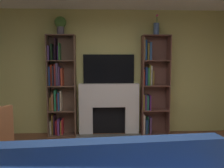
% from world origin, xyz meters
% --- Properties ---
extents(wall_back_accent, '(5.54, 0.06, 2.69)m').
position_xyz_m(wall_back_accent, '(0.00, 2.70, 1.35)').
color(wall_back_accent, '#C1BE6E').
rests_on(wall_back_accent, ground_plane).
extents(fireplace, '(1.39, 0.52, 1.11)m').
position_xyz_m(fireplace, '(0.00, 2.56, 0.59)').
color(fireplace, white).
rests_on(fireplace, ground_plane).
extents(tv, '(1.10, 0.06, 0.63)m').
position_xyz_m(tv, '(0.00, 2.64, 1.42)').
color(tv, black).
rests_on(tv, fireplace).
extents(bookshelf_left, '(0.59, 0.28, 2.14)m').
position_xyz_m(bookshelf_left, '(-1.07, 2.57, 1.03)').
color(bookshelf_left, brown).
rests_on(bookshelf_left, ground_plane).
extents(bookshelf_right, '(0.59, 0.30, 2.14)m').
position_xyz_m(bookshelf_right, '(0.93, 2.57, 1.04)').
color(bookshelf_right, brown).
rests_on(bookshelf_right, ground_plane).
extents(potted_plant, '(0.24, 0.24, 0.37)m').
position_xyz_m(potted_plant, '(-1.00, 2.52, 2.36)').
color(potted_plant, '#534E5F').
rests_on(potted_plant, bookshelf_left).
extents(vase_with_flowers, '(0.12, 0.12, 0.43)m').
position_xyz_m(vase_with_flowers, '(1.00, 2.52, 2.28)').
color(vase_with_flowers, '#4967A2').
rests_on(vase_with_flowers, bookshelf_right).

